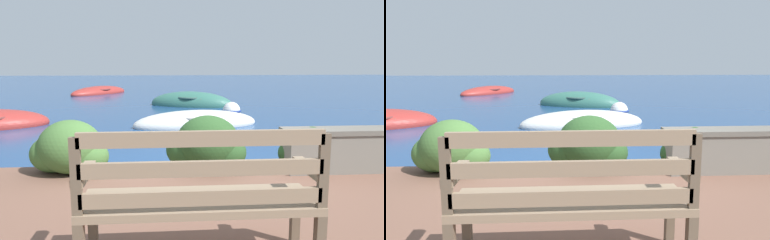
% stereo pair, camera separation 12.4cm
% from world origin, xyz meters
% --- Properties ---
extents(ground_plane, '(80.00, 80.00, 0.00)m').
position_xyz_m(ground_plane, '(0.00, 0.00, 0.00)').
color(ground_plane, navy).
extents(park_bench, '(1.50, 0.48, 0.93)m').
position_xyz_m(park_bench, '(-0.24, -2.50, 0.70)').
color(park_bench, brown).
rests_on(park_bench, patio_terrace).
extents(stone_wall, '(1.67, 0.38, 0.52)m').
position_xyz_m(stone_wall, '(1.80, -0.47, 0.49)').
color(stone_wall, slate).
rests_on(stone_wall, patio_terrace).
extents(hedge_clump_left, '(0.94, 0.68, 0.64)m').
position_xyz_m(hedge_clump_left, '(-1.57, -0.30, 0.50)').
color(hedge_clump_left, '#426B33').
rests_on(hedge_clump_left, patio_terrace).
extents(hedge_clump_centre, '(0.98, 0.71, 0.67)m').
position_xyz_m(hedge_clump_centre, '(0.07, -0.26, 0.51)').
color(hedge_clump_centre, '#284C23').
rests_on(hedge_clump_centre, patio_terrace).
extents(hedge_clump_right, '(0.77, 0.56, 0.53)m').
position_xyz_m(hedge_clump_right, '(1.36, -0.34, 0.45)').
color(hedge_clump_right, '#284C23').
rests_on(hedge_clump_right, patio_terrace).
extents(rowboat_nearest, '(3.21, 1.63, 0.67)m').
position_xyz_m(rowboat_nearest, '(0.36, 4.20, 0.06)').
color(rowboat_nearest, silver).
rests_on(rowboat_nearest, ground_plane).
extents(rowboat_far, '(3.16, 2.08, 0.89)m').
position_xyz_m(rowboat_far, '(0.56, 8.38, 0.07)').
color(rowboat_far, '#336B5B').
rests_on(rowboat_far, ground_plane).
extents(rowboat_outer, '(2.91, 3.35, 0.67)m').
position_xyz_m(rowboat_outer, '(-3.51, 13.82, 0.06)').
color(rowboat_outer, '#9E2D28').
rests_on(rowboat_outer, ground_plane).
extents(mooring_buoy, '(0.59, 0.59, 0.53)m').
position_xyz_m(mooring_buoy, '(1.60, 6.21, 0.09)').
color(mooring_buoy, white).
rests_on(mooring_buoy, ground_plane).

